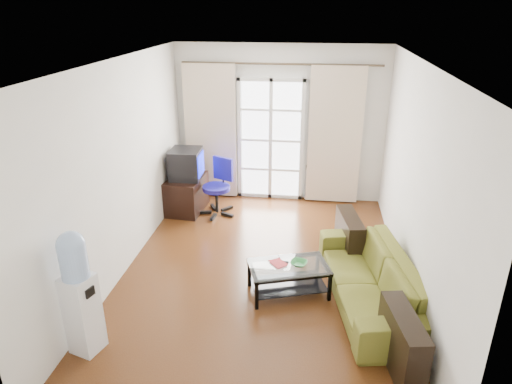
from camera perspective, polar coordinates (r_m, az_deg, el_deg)
floor at (r=6.12m, az=0.68°, el=-10.07°), size 5.20×5.20×0.00m
ceiling at (r=5.18m, az=0.82°, el=15.90°), size 5.20×5.20×0.00m
wall_back at (r=7.98m, az=2.98°, el=8.42°), size 3.60×0.02×2.70m
wall_front at (r=3.24m, az=-4.90°, el=-14.63°), size 3.60×0.02×2.70m
wall_left at (r=5.98m, az=-16.67°, el=2.54°), size 0.02×5.20×2.70m
wall_right at (r=5.61m, az=19.34°, el=0.86°), size 0.02×5.20×2.70m
french_door at (r=8.01m, az=1.83°, el=6.46°), size 1.16×0.06×2.15m
curtain_rod at (r=7.69m, az=3.08°, el=15.70°), size 3.30×0.04×0.04m
curtain_left at (r=8.08m, az=-5.69°, el=7.43°), size 0.90×0.07×2.35m
curtain_right at (r=7.89m, az=9.83°, el=6.82°), size 0.90×0.07×2.35m
radiator at (r=8.18m, az=8.38°, el=1.05°), size 0.64×0.12×0.64m
sofa at (r=5.60m, az=14.13°, el=-10.52°), size 2.41×1.57×0.62m
coffee_table at (r=5.63m, az=4.10°, el=-10.38°), size 1.07×0.81×0.38m
bowl at (r=5.57m, az=5.36°, el=-8.86°), size 0.30×0.30×0.05m
book at (r=5.54m, az=2.11°, el=-9.12°), size 0.36×0.36×0.02m
remote at (r=5.61m, az=3.39°, el=-8.70°), size 0.14×0.05×0.02m
tv_stand at (r=7.83m, az=-8.66°, el=-0.24°), size 0.60×0.85×0.59m
crt_tv at (r=7.64m, az=-8.89°, el=3.51°), size 0.56×0.55×0.49m
task_chair at (r=7.66m, az=-4.80°, el=-0.73°), size 0.85×0.85×0.94m
water_cooler at (r=4.86m, az=-21.26°, el=-11.44°), size 0.34×0.34×1.35m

